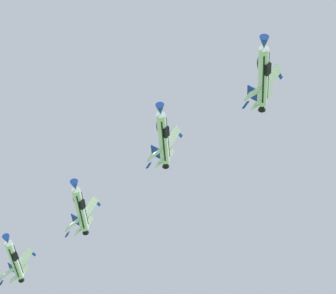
{
  "coord_description": "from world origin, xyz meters",
  "views": [
    {
      "loc": [
        -3.1,
        -0.94,
        1.65
      ],
      "look_at": [
        -27.71,
        95.24,
        96.98
      ],
      "focal_mm": 81.97,
      "sensor_mm": 36.0,
      "label": 1
    }
  ],
  "objects_px": {
    "fighter_jet_left_wing": "(263,76)",
    "fighter_jet_right_outer": "(14,259)",
    "fighter_jet_right_wing": "(163,137)",
    "fighter_jet_left_outer": "(80,208)"
  },
  "relations": [
    {
      "from": "fighter_jet_left_wing",
      "to": "fighter_jet_right_outer",
      "type": "xyz_separation_m",
      "value": [
        -59.37,
        36.94,
        -0.92
      ]
    },
    {
      "from": "fighter_jet_right_wing",
      "to": "fighter_jet_left_wing",
      "type": "bearing_deg",
      "value": 140.19
    },
    {
      "from": "fighter_jet_right_wing",
      "to": "fighter_jet_right_outer",
      "type": "relative_size",
      "value": 1.0
    },
    {
      "from": "fighter_jet_right_wing",
      "to": "fighter_jet_right_outer",
      "type": "bearing_deg",
      "value": -44.01
    },
    {
      "from": "fighter_jet_right_wing",
      "to": "fighter_jet_left_outer",
      "type": "relative_size",
      "value": 1.0
    },
    {
      "from": "fighter_jet_left_outer",
      "to": "fighter_jet_right_wing",
      "type": "bearing_deg",
      "value": 135.33
    },
    {
      "from": "fighter_jet_left_outer",
      "to": "fighter_jet_left_wing",
      "type": "bearing_deg",
      "value": 137.67
    },
    {
      "from": "fighter_jet_left_wing",
      "to": "fighter_jet_left_outer",
      "type": "relative_size",
      "value": 1.0
    },
    {
      "from": "fighter_jet_left_outer",
      "to": "fighter_jet_right_outer",
      "type": "distance_m",
      "value": 22.46
    },
    {
      "from": "fighter_jet_right_wing",
      "to": "fighter_jet_left_outer",
      "type": "distance_m",
      "value": 24.69
    }
  ]
}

